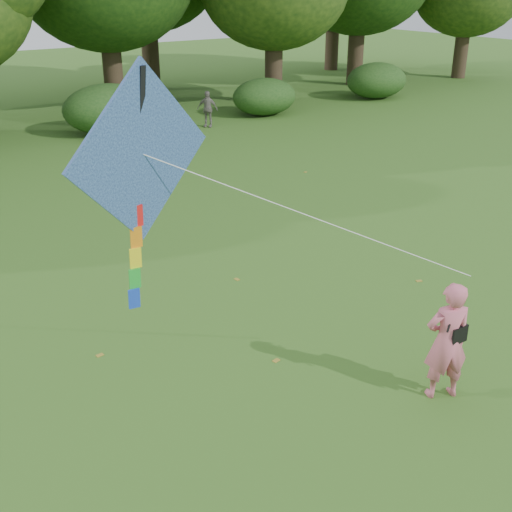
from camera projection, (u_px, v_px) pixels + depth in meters
ground at (379, 374)px, 9.93m from camera, size 100.00×100.00×0.00m
man_kite_flyer at (447, 341)px, 9.08m from camera, size 0.78×0.66×1.82m
bystander_right at (207, 109)px, 25.75m from camera, size 0.83×0.85×1.43m
crossbody_bag at (455, 332)px, 9.06m from camera, size 0.43×0.20×0.72m
flying_kite at (142, 159)px, 7.16m from camera, size 5.03×1.96×3.02m
shrub_band at (11, 124)px, 22.53m from camera, size 39.15×3.22×1.88m
fallen_leaves at (279, 310)px, 11.80m from camera, size 11.99×13.07×0.01m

